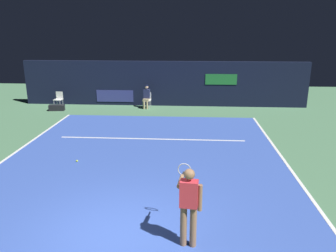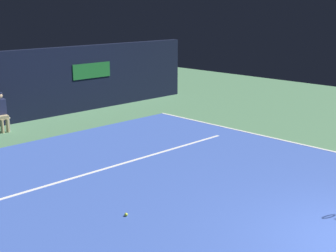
{
  "view_description": "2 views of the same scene",
  "coord_description": "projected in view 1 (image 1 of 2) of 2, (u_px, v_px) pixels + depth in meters",
  "views": [
    {
      "loc": [
        1.51,
        -6.03,
        4.32
      ],
      "look_at": [
        0.76,
        5.45,
        0.94
      ],
      "focal_mm": 34.98,
      "sensor_mm": 36.0,
      "label": 1
    },
    {
      "loc": [
        -7.81,
        -2.74,
        4.1
      ],
      "look_at": [
        0.58,
        5.74,
        1.07
      ],
      "focal_mm": 50.45,
      "sensor_mm": 36.0,
      "label": 2
    }
  ],
  "objects": [
    {
      "name": "courtside_chair_near",
      "position": [
        59.0,
        98.0,
        19.01
      ],
      "size": [
        0.48,
        0.46,
        0.88
      ],
      "color": "white",
      "rests_on": "ground"
    },
    {
      "name": "line_sideline_right",
      "position": [
        14.0,
        154.0,
        11.85
      ],
      "size": [
        0.1,
        11.33,
        0.01
      ],
      "primitive_type": "cube",
      "color": "white",
      "rests_on": "court_surface"
    },
    {
      "name": "equipment_bag",
      "position": [
        57.0,
        108.0,
        18.21
      ],
      "size": [
        0.88,
        0.43,
        0.32
      ],
      "primitive_type": "cube",
      "rotation": [
        0.0,
        0.0,
        0.13
      ],
      "color": "black",
      "rests_on": "ground"
    },
    {
      "name": "line_sideline_left",
      "position": [
        284.0,
        160.0,
        11.24
      ],
      "size": [
        0.1,
        11.33,
        0.01
      ],
      "primitive_type": "cube",
      "color": "white",
      "rests_on": "court_surface"
    },
    {
      "name": "ground_plane",
      "position": [
        145.0,
        157.0,
        11.55
      ],
      "size": [
        31.59,
        31.59,
        0.0
      ],
      "primitive_type": "plane",
      "color": "#4C7A56"
    },
    {
      "name": "back_wall",
      "position": [
        164.0,
        84.0,
        19.2
      ],
      "size": [
        16.59,
        0.33,
        2.6
      ],
      "color": "black",
      "rests_on": "ground"
    },
    {
      "name": "line_service",
      "position": [
        152.0,
        139.0,
        13.45
      ],
      "size": [
        7.59,
        0.1,
        0.01
      ],
      "primitive_type": "cube",
      "color": "white",
      "rests_on": "court_surface"
    },
    {
      "name": "tennis_player",
      "position": [
        189.0,
        202.0,
        6.57
      ],
      "size": [
        0.53,
        0.98,
        1.73
      ],
      "color": "#8C6647",
      "rests_on": "ground"
    },
    {
      "name": "line_judge_on_chair",
      "position": [
        147.0,
        96.0,
        18.62
      ],
      "size": [
        0.49,
        0.57,
        1.32
      ],
      "color": "white",
      "rests_on": "ground"
    },
    {
      "name": "tennis_ball",
      "position": [
        77.0,
        161.0,
        11.11
      ],
      "size": [
        0.07,
        0.07,
        0.07
      ],
      "primitive_type": "sphere",
      "color": "#CCE033",
      "rests_on": "court_surface"
    },
    {
      "name": "court_surface",
      "position": [
        145.0,
        157.0,
        11.55
      ],
      "size": [
        9.73,
        11.33,
        0.01
      ],
      "primitive_type": "cube",
      "color": "#3856B2",
      "rests_on": "ground"
    }
  ]
}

